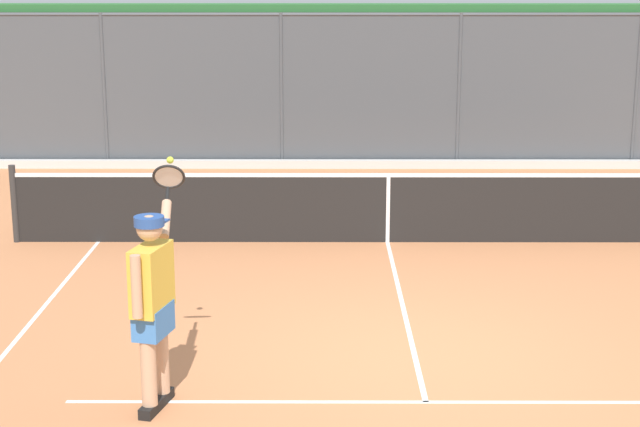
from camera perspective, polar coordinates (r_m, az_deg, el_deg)
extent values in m
plane|color=#C67A4C|center=(9.69, 5.46, -8.20)|extent=(60.00, 60.00, 0.00)
cube|color=white|center=(8.74, 6.08, -10.68)|extent=(6.19, 0.05, 0.01)
cube|color=white|center=(11.18, 4.73, -5.15)|extent=(0.05, 5.25, 0.01)
cylinder|color=#474C51|center=(19.73, 17.65, 6.71)|extent=(0.07, 0.07, 2.89)
cylinder|color=#474C51|center=(19.00, 7.95, 6.98)|extent=(0.07, 0.07, 2.89)
cylinder|color=#474C51|center=(18.85, -2.22, 7.04)|extent=(0.07, 0.07, 2.89)
cylinder|color=#474C51|center=(19.27, -12.24, 6.89)|extent=(0.07, 0.07, 2.89)
cylinder|color=#474C51|center=(18.74, 2.94, 11.30)|extent=(16.66, 0.05, 0.05)
cube|color=#474C51|center=(18.85, 2.89, 7.04)|extent=(16.66, 0.02, 2.89)
cube|color=#2D6B33|center=(19.49, 2.80, 7.46)|extent=(19.66, 0.90, 3.02)
cube|color=silver|center=(18.88, 2.86, 2.84)|extent=(17.66, 0.18, 0.15)
cylinder|color=#2D2D2D|center=(14.16, -17.09, 0.54)|extent=(0.09, 0.09, 1.07)
cube|color=black|center=(13.57, 3.91, 0.22)|extent=(10.09, 0.02, 0.91)
cube|color=white|center=(13.47, 3.94, 2.20)|extent=(10.09, 0.04, 0.05)
cube|color=white|center=(13.57, 3.91, 0.22)|extent=(0.05, 0.04, 0.91)
cube|color=black|center=(8.57, -9.69, -11.00)|extent=(0.17, 0.28, 0.09)
cylinder|color=tan|center=(8.40, -9.80, -8.31)|extent=(0.13, 0.13, 0.78)
cube|color=black|center=(8.79, -8.99, -10.33)|extent=(0.17, 0.28, 0.09)
cylinder|color=tan|center=(8.63, -9.10, -7.70)|extent=(0.13, 0.13, 0.78)
cube|color=#3D7AC6|center=(8.41, -9.53, -6.05)|extent=(0.31, 0.45, 0.26)
cube|color=gold|center=(8.29, -9.62, -3.70)|extent=(0.32, 0.52, 0.56)
cylinder|color=tan|center=(8.03, -10.47, -4.14)|extent=(0.08, 0.08, 0.52)
cylinder|color=tan|center=(8.61, -8.84, -0.33)|extent=(0.11, 0.38, 0.29)
sphere|color=tan|center=(8.18, -9.74, -0.83)|extent=(0.21, 0.21, 0.21)
cylinder|color=#284C93|center=(8.17, -9.76, -0.43)|extent=(0.30, 0.30, 0.08)
cube|color=#284C93|center=(8.28, -9.42, -0.46)|extent=(0.22, 0.23, 0.02)
cylinder|color=black|center=(8.81, -8.73, 1.06)|extent=(0.04, 0.17, 0.13)
torus|color=black|center=(8.96, -8.65, 2.09)|extent=(0.30, 0.20, 0.26)
cylinder|color=silver|center=(8.96, -8.65, 2.09)|extent=(0.26, 0.15, 0.21)
sphere|color=#C1D138|center=(9.12, -8.58, 3.04)|extent=(0.07, 0.07, 0.07)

